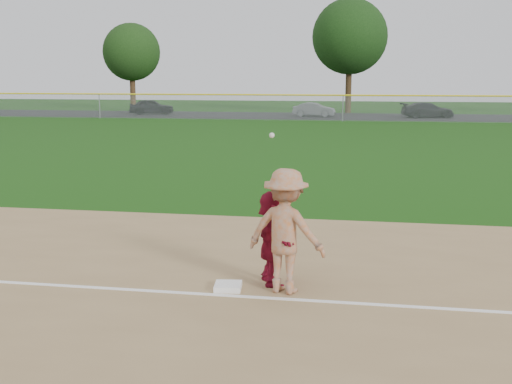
% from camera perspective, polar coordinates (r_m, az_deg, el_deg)
% --- Properties ---
extents(ground, '(160.00, 160.00, 0.00)m').
position_cam_1_polar(ground, '(11.13, -1.36, -7.97)').
color(ground, '#16450D').
rests_on(ground, ground).
extents(foul_line, '(60.00, 0.10, 0.01)m').
position_cam_1_polar(foul_line, '(10.38, -2.25, -9.20)').
color(foul_line, white).
rests_on(foul_line, infield_dirt).
extents(parking_asphalt, '(120.00, 10.00, 0.01)m').
position_cam_1_polar(parking_asphalt, '(56.50, 7.96, 6.68)').
color(parking_asphalt, black).
rests_on(parking_asphalt, ground).
extents(first_base, '(0.48, 0.48, 0.10)m').
position_cam_1_polar(first_base, '(10.68, -2.50, -8.38)').
color(first_base, white).
rests_on(first_base, infield_dirt).
extents(base_runner, '(0.92, 1.55, 1.59)m').
position_cam_1_polar(base_runner, '(10.77, 1.45, -4.07)').
color(base_runner, maroon).
rests_on(base_runner, infield_dirt).
extents(car_left, '(4.35, 2.90, 1.38)m').
position_cam_1_polar(car_left, '(59.86, -9.28, 7.51)').
color(car_left, black).
rests_on(car_left, parking_asphalt).
extents(car_mid, '(3.69, 1.50, 1.19)m').
position_cam_1_polar(car_mid, '(55.94, 5.18, 7.31)').
color(car_mid, slate).
rests_on(car_mid, parking_asphalt).
extents(car_right, '(4.68, 2.80, 1.27)m').
position_cam_1_polar(car_right, '(56.00, 15.01, 7.05)').
color(car_right, black).
rests_on(car_right, parking_asphalt).
extents(first_base_play, '(1.46, 1.07, 2.57)m').
position_cam_1_polar(first_base_play, '(10.31, 2.67, -3.49)').
color(first_base_play, gray).
rests_on(first_base_play, infield_dirt).
extents(outfield_fence, '(110.00, 0.12, 110.00)m').
position_cam_1_polar(outfield_fence, '(50.42, 7.75, 8.48)').
color(outfield_fence, '#999EA0').
rests_on(outfield_fence, ground).
extents(tree_1, '(5.80, 5.80, 8.75)m').
position_cam_1_polar(tree_1, '(67.83, -11.01, 12.10)').
color(tree_1, '#3E2816').
rests_on(tree_1, ground).
extents(tree_2, '(7.00, 7.00, 10.58)m').
position_cam_1_polar(tree_2, '(62.00, 8.33, 13.51)').
color(tree_2, '#342412').
rests_on(tree_2, ground).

